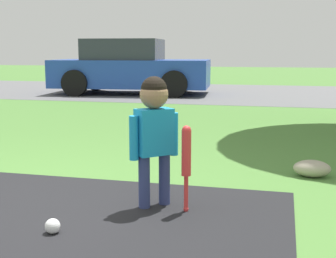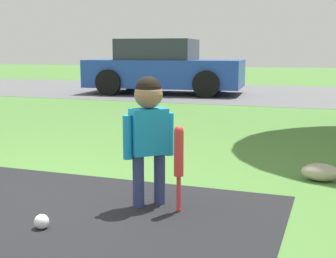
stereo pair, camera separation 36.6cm
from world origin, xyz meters
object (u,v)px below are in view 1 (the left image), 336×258
baseball_bat (186,156)px  parked_car (130,68)px  sports_ball (53,226)px  child (154,123)px

baseball_bat → parked_car: 9.11m
baseball_bat → sports_ball: 0.98m
sports_ball → child: bearing=54.3°
baseball_bat → sports_ball: (-0.71, -0.59, -0.35)m
sports_ball → parked_car: 9.46m
child → parked_car: bearing=66.2°
child → sports_ball: size_ratio=9.85×
baseball_bat → parked_car: size_ratio=0.15×
child → parked_car: 8.96m
parked_car → child: bearing=-75.7°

